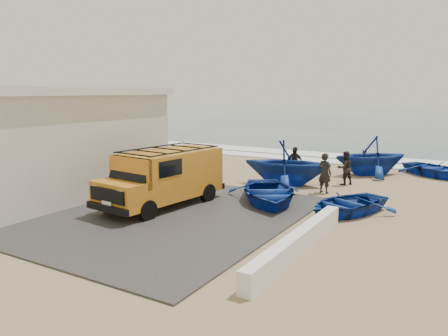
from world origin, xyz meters
The scene contains 16 objects.
ground centered at (0.00, 0.00, 0.00)m, with size 160.00×160.00×0.00m, color #967E57.
slab centered at (-2.00, -2.00, 0.03)m, with size 12.00×10.00×0.05m, color #3A3835.
ocean centered at (0.00, 56.00, 0.00)m, with size 180.00×88.00×0.01m, color #385166.
surf_line centered at (0.00, 12.00, 0.03)m, with size 180.00×1.60×0.06m, color white.
surf_wash centered at (0.00, 14.50, 0.02)m, with size 180.00×2.20×0.04m, color white.
building centered at (-7.50, -2.00, 2.16)m, with size 8.40×9.40×4.30m.
parapet centered at (5.00, -3.00, 0.28)m, with size 0.35×6.00×0.55m, color silver.
van centered at (-0.91, -1.07, 1.13)m, with size 2.42×5.09×2.11m.
boat_near_left centered at (2.16, 1.22, 0.42)m, with size 2.88×4.03×0.83m, color navy.
boat_near_right centered at (5.08, 1.30, 0.35)m, with size 2.41×3.38×0.70m, color navy.
boat_mid_left centered at (1.48, 4.66, 1.00)m, with size 3.29×3.81×2.01m, color navy.
boat_far_left centered at (4.15, 8.98, 0.98)m, with size 3.22×3.73×1.97m, color navy.
boat_far_right centered at (7.03, 10.21, 0.37)m, with size 2.53×3.54×0.73m, color navy.
fisherman_front centered at (3.43, 3.94, 0.83)m, with size 0.61×0.40×1.67m, color black.
fisherman_middle centered at (3.70, 6.00, 0.76)m, with size 0.74×0.57×1.51m, color black.
fisherman_back centered at (1.33, 5.89, 0.78)m, with size 0.92×0.38×1.57m, color black.
Camera 1 is at (8.88, -13.29, 4.15)m, focal length 35.00 mm.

